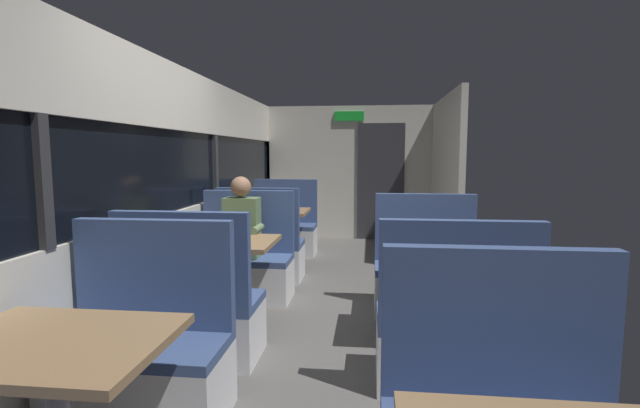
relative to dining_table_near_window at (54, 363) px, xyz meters
The scene contains 16 objects.
ground_plane 2.36m from the dining_table_near_window, 66.82° to the left, with size 3.30×9.20×0.02m, color #514F4C.
carriage_window_panel_left 2.21m from the dining_table_near_window, 104.90° to the left, with size 0.09×8.48×2.30m.
carriage_end_bulkhead 6.38m from the dining_table_near_window, 81.37° to the left, with size 2.90×0.11×2.30m.
carriage_aisle_panel_right 5.63m from the dining_table_near_window, 65.26° to the left, with size 0.08×2.40×2.30m, color beige.
dining_table_near_window is the anchor object (origin of this frame).
bench_near_window_facing_entry 0.77m from the dining_table_near_window, 90.00° to the left, with size 0.95×0.50×1.10m.
dining_table_mid_window 2.11m from the dining_table_near_window, 90.00° to the left, with size 0.90×0.70×0.74m.
bench_mid_window_facing_end 1.44m from the dining_table_near_window, 90.00° to the left, with size 0.95×0.50×1.10m.
bench_mid_window_facing_entry 2.82m from the dining_table_near_window, 90.00° to the left, with size 0.95×0.50×1.10m.
dining_table_far_window 4.21m from the dining_table_near_window, 90.00° to the left, with size 0.90×0.70×0.74m.
bench_far_window_facing_end 3.53m from the dining_table_near_window, 90.00° to the left, with size 0.95×0.50×1.10m.
bench_far_window_facing_entry 4.92m from the dining_table_near_window, 90.00° to the left, with size 0.95×0.50×1.10m.
dining_table_rear_aisle 2.62m from the dining_table_near_window, 46.81° to the left, with size 0.90×0.70×0.74m.
bench_rear_aisle_facing_end 2.18m from the dining_table_near_window, 34.01° to the left, with size 0.95×0.50×1.10m.
bench_rear_aisle_facing_entry 3.18m from the dining_table_near_window, 55.52° to the left, with size 0.95×0.50×1.10m.
seated_passenger 2.74m from the dining_table_near_window, 90.00° to the left, with size 0.47×0.55×1.26m.
Camera 1 is at (0.36, -3.70, 1.48)m, focal length 25.41 mm.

